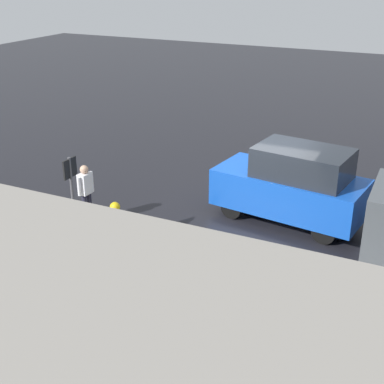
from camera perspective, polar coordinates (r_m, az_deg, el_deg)
The scene contains 7 objects.
ground_plane at distance 14.72m, azimuth 7.18°, elevation -2.49°, with size 60.00×60.00×0.00m, color black.
kerb_strip at distance 11.30m, azimuth 0.16°, elevation -10.87°, with size 24.00×3.20×0.04m, color gray.
moving_hatchback at distance 14.17m, azimuth 10.68°, elevation 0.78°, with size 4.09×2.21×2.06m.
fire_hydrant at distance 13.76m, azimuth -8.16°, elevation -2.62°, with size 0.42×0.31×0.80m.
pedestrian at distance 14.08m, azimuth -11.26°, elevation 0.26°, with size 0.27×0.57×1.62m.
metal_railing at distance 9.53m, azimuth 5.41°, elevation -13.23°, with size 7.46×0.04×1.05m.
sign_post at distance 12.42m, azimuth -12.66°, elevation 0.03°, with size 0.07×0.44×2.40m.
Camera 1 is at (-3.98, 12.64, 6.39)m, focal length 50.00 mm.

